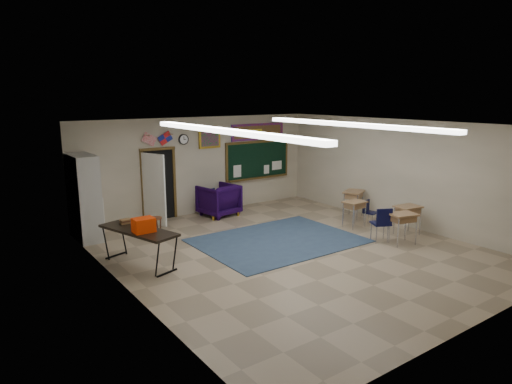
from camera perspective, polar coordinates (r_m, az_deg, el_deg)
floor at (r=11.05m, az=4.54°, el=-7.35°), size 9.00×9.00×0.00m
back_wall at (r=14.32m, az=-7.02°, el=3.29°), size 8.00×0.04×3.00m
front_wall at (r=7.88m, az=26.36°, el=-5.21°), size 8.00×0.04×3.00m
left_wall at (r=8.68m, az=-15.97°, el=-2.88°), size 0.04×9.00×3.00m
right_wall at (r=13.54m, az=17.74°, el=2.29°), size 0.04×9.00×3.00m
ceiling at (r=10.44m, az=4.82°, el=8.37°), size 8.00×9.00×0.04m
area_rug at (r=11.75m, az=2.77°, el=-6.07°), size 4.00×3.00×0.02m
fluorescent_strips at (r=10.45m, az=4.81°, el=8.04°), size 3.86×6.00×0.10m
doorway at (r=13.62m, az=-12.22°, el=0.76°), size 1.10×0.89×2.16m
chalkboard at (r=15.45m, az=0.24°, el=3.89°), size 2.55×0.14×1.30m
bulletin_board at (r=15.35m, az=0.23°, el=7.54°), size 2.10×0.05×0.55m
framed_art_print at (r=14.36m, az=-5.81°, el=6.76°), size 0.75×0.05×0.65m
wall_clock at (r=13.93m, az=-9.04°, el=6.51°), size 0.32×0.05×0.32m
wall_flags at (r=13.54m, az=-12.25°, el=6.78°), size 1.16×0.06×0.70m
storage_cabinet at (r=12.45m, az=-20.66°, el=-0.63°), size 0.59×1.25×2.20m
wingback_armchair at (r=14.10m, az=-4.68°, el=-0.99°), size 1.20×1.23×0.97m
student_chair_reading at (r=14.17m, az=-6.24°, el=-1.21°), size 0.56×0.56×0.85m
student_chair_desk_a at (r=11.99m, az=15.32°, el=-3.91°), size 0.61×0.61×0.90m
student_chair_desk_b at (r=13.40m, az=14.13°, el=-2.58°), size 0.43×0.43×0.72m
student_desk_front_left at (r=13.13m, az=12.18°, el=-2.54°), size 0.64×0.50×0.74m
student_desk_front_right at (r=14.14m, az=12.08°, el=-1.30°), size 0.84×0.76×0.82m
student_desk_back_left at (r=11.96m, az=17.82°, el=-4.18°), size 0.76×0.64×0.79m
student_desk_back_right at (r=12.79m, az=18.39°, el=-3.17°), size 0.71×0.57×0.79m
folding_table at (r=10.34m, az=-14.38°, el=-6.49°), size 1.21×2.07×1.12m
wooden_stool at (r=12.03m, az=-12.42°, el=-4.43°), size 0.34×0.34×0.59m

